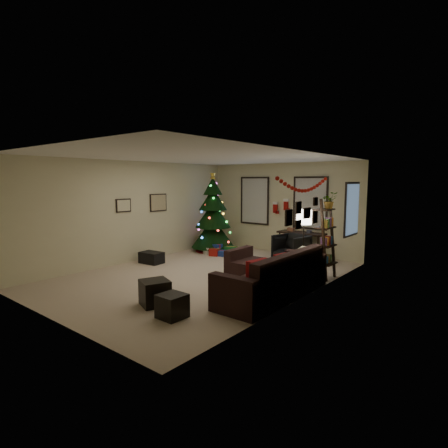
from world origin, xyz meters
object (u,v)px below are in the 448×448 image
Objects in this scene: desk_chair at (291,248)px; bookshelf at (327,240)px; sofa at (270,278)px; desk at (301,235)px; christmas_tree at (213,218)px.

bookshelf is at bearing -26.12° from desk_chair.
sofa reaches higher than desk.
bookshelf is at bearing -49.18° from desk.
sofa is 1.78m from bookshelf.
desk is at bearing 103.76° from desk_chair.
desk_chair is at bearing 143.56° from bookshelf.
desk is at bearing 130.82° from bookshelf.
bookshelf is (0.46, 1.62, 0.58)m from sofa.
christmas_tree is at bearing 145.42° from sofa.
desk is 0.75× the size of bookshelf.
desk_chair is (0.04, -0.65, -0.27)m from desk.
christmas_tree reaches higher than sofa.
christmas_tree is at bearing -165.17° from desk_chair.
desk is at bearing 106.99° from sofa.
christmas_tree reaches higher than desk.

